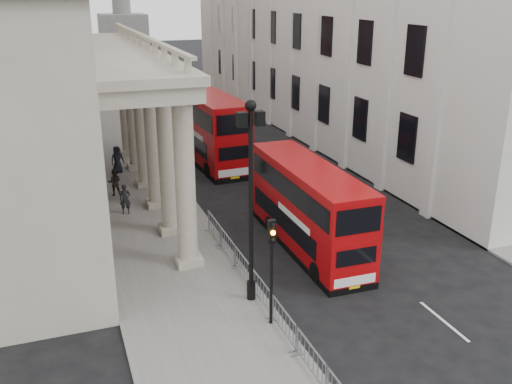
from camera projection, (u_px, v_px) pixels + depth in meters
ground at (304, 352)px, 20.41m from camera, size 260.00×260.00×0.00m
sidewalk_west at (117, 149)px, 46.00m from camera, size 6.00×140.00×0.12m
sidewalk_east at (303, 132)px, 51.27m from camera, size 3.00×140.00×0.12m
kerb at (153, 146)px, 46.94m from camera, size 0.20×140.00×0.14m
brick_building at (7, 2)px, 55.86m from camera, size 9.00×32.00×22.00m
west_building_far at (19, 5)px, 84.54m from camera, size 9.00×30.00×20.00m
lamp_post_south at (251, 190)px, 22.11m from camera, size 1.05×0.44×8.32m
lamp_post_mid at (168, 111)px, 36.28m from camera, size 1.05×0.44×8.32m
lamp_post_north at (131, 77)px, 50.45m from camera, size 1.05×0.44×8.32m
traffic_light at (272, 253)px, 20.96m from camera, size 0.28×0.33×4.30m
crowd_barriers at (272, 307)px, 22.04m from camera, size 0.50×18.75×1.10m
bus_near at (308, 206)px, 27.96m from camera, size 2.47×9.91×4.27m
bus_far at (207, 126)px, 42.41m from camera, size 3.39×11.88×5.08m
pedestrian_a at (125, 199)px, 32.40m from camera, size 0.69×0.52×1.72m
pedestrian_b at (115, 182)px, 35.28m from camera, size 0.93×0.78×1.70m
pedestrian_c at (117, 159)px, 39.65m from camera, size 1.03×0.79×1.89m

